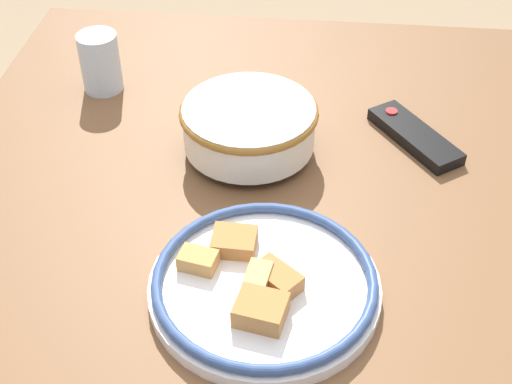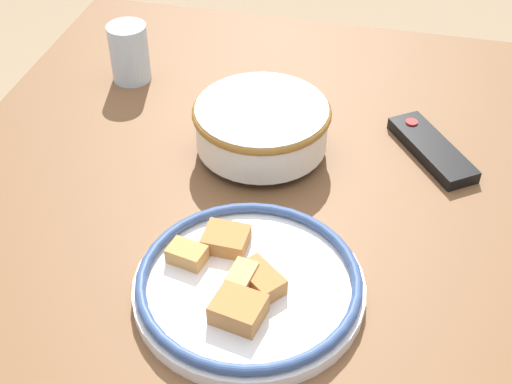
% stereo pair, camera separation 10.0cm
% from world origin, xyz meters
% --- Properties ---
extents(dining_table, '(1.16, 1.00, 0.76)m').
position_xyz_m(dining_table, '(0.00, 0.00, 0.67)').
color(dining_table, brown).
rests_on(dining_table, ground_plane).
extents(noodle_bowl, '(0.21, 0.21, 0.08)m').
position_xyz_m(noodle_bowl, '(-0.12, -0.02, 0.81)').
color(noodle_bowl, silver).
rests_on(noodle_bowl, dining_table).
extents(food_plate, '(0.30, 0.30, 0.05)m').
position_xyz_m(food_plate, '(0.18, 0.03, 0.77)').
color(food_plate, white).
rests_on(food_plate, dining_table).
extents(tv_remote, '(0.18, 0.15, 0.02)m').
position_xyz_m(tv_remote, '(-0.17, 0.24, 0.77)').
color(tv_remote, black).
rests_on(tv_remote, dining_table).
extents(drinking_glass, '(0.07, 0.07, 0.11)m').
position_xyz_m(drinking_glass, '(-0.28, -0.30, 0.81)').
color(drinking_glass, silver).
rests_on(drinking_glass, dining_table).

